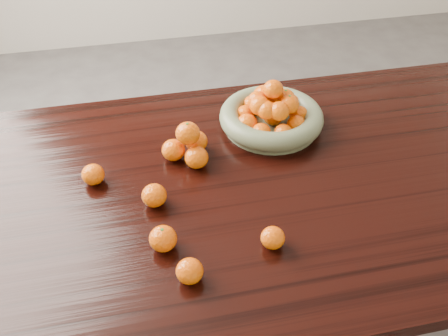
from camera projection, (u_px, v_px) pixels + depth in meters
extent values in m
plane|color=#5E5B59|center=(235.00, 335.00, 1.83)|extent=(5.00, 5.00, 0.00)
cube|color=black|center=(239.00, 189.00, 1.36)|extent=(2.00, 1.00, 0.04)
cube|color=black|center=(430.00, 156.00, 2.08)|extent=(0.08, 0.08, 0.71)
cylinder|color=#6B7455|center=(271.00, 125.00, 1.55)|extent=(0.29, 0.29, 0.01)
torus|color=#6B7455|center=(271.00, 117.00, 1.53)|extent=(0.32, 0.32, 0.06)
ellipsoid|color=orange|center=(299.00, 115.00, 1.53)|extent=(0.06, 0.06, 0.06)
ellipsoid|color=orange|center=(290.00, 103.00, 1.58)|extent=(0.06, 0.06, 0.06)
ellipsoid|color=orange|center=(271.00, 101.00, 1.59)|extent=(0.06, 0.06, 0.05)
ellipsoid|color=orange|center=(252.00, 104.00, 1.58)|extent=(0.06, 0.06, 0.05)
ellipsoid|color=orange|center=(245.00, 113.00, 1.54)|extent=(0.05, 0.05, 0.05)
ellipsoid|color=orange|center=(247.00, 124.00, 1.49)|extent=(0.06, 0.06, 0.06)
ellipsoid|color=orange|center=(261.00, 132.00, 1.46)|extent=(0.06, 0.06, 0.05)
ellipsoid|color=orange|center=(283.00, 132.00, 1.46)|extent=(0.05, 0.05, 0.05)
ellipsoid|color=orange|center=(296.00, 124.00, 1.49)|extent=(0.06, 0.06, 0.05)
ellipsoid|color=orange|center=(273.00, 117.00, 1.52)|extent=(0.06, 0.06, 0.05)
ellipsoid|color=orange|center=(285.00, 99.00, 1.51)|extent=(0.06, 0.06, 0.06)
ellipsoid|color=orange|center=(275.00, 95.00, 1.53)|extent=(0.06, 0.06, 0.06)
ellipsoid|color=orange|center=(264.00, 95.00, 1.53)|extent=(0.06, 0.06, 0.06)
ellipsoid|color=orange|center=(257.00, 100.00, 1.51)|extent=(0.06, 0.06, 0.05)
ellipsoid|color=orange|center=(260.00, 106.00, 1.48)|extent=(0.06, 0.06, 0.06)
ellipsoid|color=orange|center=(267.00, 110.00, 1.47)|extent=(0.06, 0.06, 0.06)
ellipsoid|color=orange|center=(279.00, 111.00, 1.46)|extent=(0.06, 0.06, 0.06)
ellipsoid|color=orange|center=(289.00, 104.00, 1.48)|extent=(0.06, 0.06, 0.06)
ellipsoid|color=orange|center=(273.00, 89.00, 1.47)|extent=(0.06, 0.06, 0.06)
ellipsoid|color=orange|center=(197.00, 158.00, 1.39)|extent=(0.07, 0.07, 0.06)
ellipsoid|color=orange|center=(196.00, 141.00, 1.44)|extent=(0.07, 0.07, 0.06)
ellipsoid|color=orange|center=(173.00, 150.00, 1.41)|extent=(0.07, 0.07, 0.06)
ellipsoid|color=orange|center=(188.00, 133.00, 1.38)|extent=(0.07, 0.07, 0.06)
ellipsoid|color=orange|center=(163.00, 239.00, 1.16)|extent=(0.07, 0.07, 0.06)
ellipsoid|color=orange|center=(190.00, 271.00, 1.09)|extent=(0.06, 0.06, 0.06)
ellipsoid|color=orange|center=(273.00, 238.00, 1.16)|extent=(0.06, 0.06, 0.05)
ellipsoid|color=orange|center=(93.00, 174.00, 1.34)|extent=(0.06, 0.06, 0.06)
ellipsoid|color=orange|center=(154.00, 195.00, 1.27)|extent=(0.06, 0.06, 0.06)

